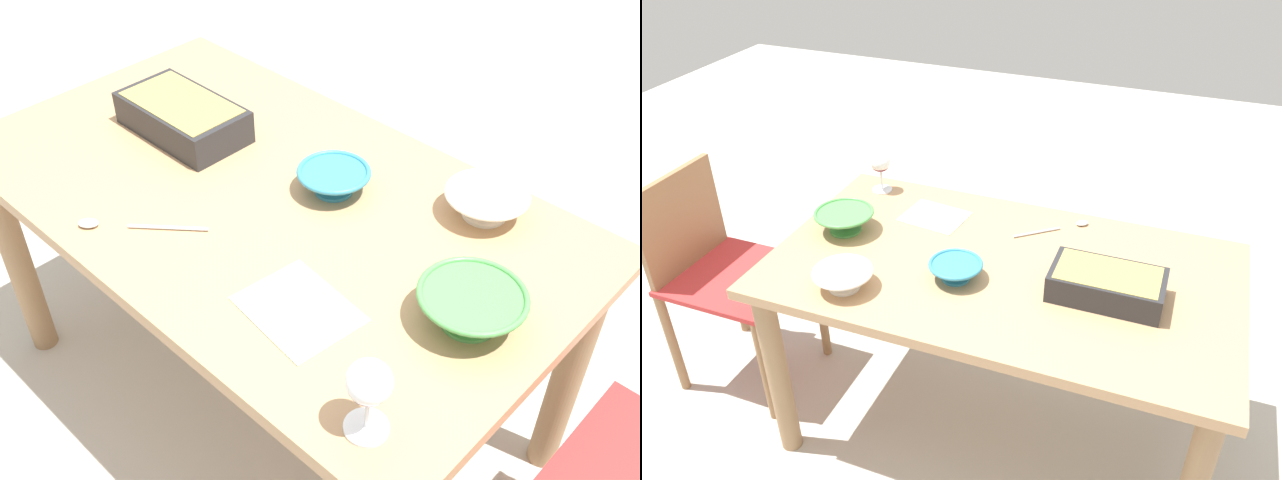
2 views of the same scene
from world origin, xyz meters
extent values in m
plane|color=#B2ADA3|center=(0.00, 0.00, 0.00)|extent=(8.00, 8.00, 0.00)
cube|color=tan|center=(0.00, 0.00, 0.71)|extent=(1.45, 0.83, 0.03)
cylinder|color=#93704E|center=(-0.66, -0.35, 0.34)|extent=(0.07, 0.07, 0.69)
cylinder|color=#93704E|center=(-0.66, 0.35, 0.34)|extent=(0.07, 0.07, 0.69)
cylinder|color=#93704E|center=(0.66, 0.35, 0.34)|extent=(0.07, 0.07, 0.69)
cube|color=#B22D2D|center=(-1.01, -0.07, 0.47)|extent=(0.46, 0.41, 0.02)
cube|color=olive|center=(-1.22, -0.07, 0.67)|extent=(0.02, 0.39, 0.38)
cylinder|color=olive|center=(-0.80, -0.26, 0.23)|extent=(0.04, 0.04, 0.46)
cylinder|color=olive|center=(-0.80, 0.12, 0.23)|extent=(0.04, 0.04, 0.46)
cylinder|color=olive|center=(-1.22, -0.26, 0.23)|extent=(0.04, 0.04, 0.46)
cylinder|color=olive|center=(-1.22, 0.12, 0.23)|extent=(0.04, 0.04, 0.46)
cylinder|color=white|center=(-0.58, 0.32, 0.73)|extent=(0.08, 0.08, 0.01)
cylinder|color=white|center=(-0.58, 0.32, 0.77)|extent=(0.01, 0.01, 0.08)
ellipsoid|color=white|center=(-0.58, 0.32, 0.84)|extent=(0.08, 0.08, 0.07)
ellipsoid|color=#4C0A19|center=(-0.58, 0.32, 0.83)|extent=(0.07, 0.07, 0.04)
cube|color=#262628|center=(0.33, -0.04, 0.77)|extent=(0.33, 0.18, 0.08)
cube|color=#9E8C47|center=(0.33, -0.04, 0.80)|extent=(0.29, 0.16, 0.02)
cylinder|color=#4C994C|center=(-0.57, 0.01, 0.73)|extent=(0.11, 0.11, 0.01)
cone|color=#4C994C|center=(-0.57, 0.01, 0.76)|extent=(0.20, 0.20, 0.06)
torus|color=#4C994C|center=(-0.57, 0.01, 0.79)|extent=(0.20, 0.20, 0.01)
cylinder|color=teal|center=(-0.11, -0.11, 0.73)|extent=(0.09, 0.09, 0.01)
cone|color=teal|center=(-0.11, -0.11, 0.76)|extent=(0.16, 0.16, 0.05)
torus|color=teal|center=(-0.11, -0.11, 0.78)|extent=(0.17, 0.17, 0.01)
cylinder|color=white|center=(-0.40, -0.28, 0.73)|extent=(0.10, 0.10, 0.01)
cone|color=white|center=(-0.40, -0.28, 0.76)|extent=(0.17, 0.17, 0.05)
torus|color=white|center=(-0.40, -0.28, 0.78)|extent=(0.18, 0.18, 0.01)
cylinder|color=silver|center=(0.05, 0.23, 0.73)|extent=(0.14, 0.12, 0.01)
ellipsoid|color=silver|center=(0.18, 0.34, 0.73)|extent=(0.05, 0.05, 0.01)
cube|color=#B2CCB7|center=(-0.32, 0.20, 0.73)|extent=(0.24, 0.20, 0.00)
camera|label=1|loc=(-1.02, 0.88, 1.73)|focal=41.82mm
camera|label=2|loc=(0.47, -1.57, 1.86)|focal=35.70mm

